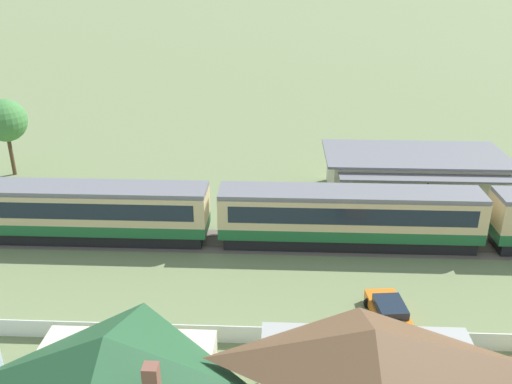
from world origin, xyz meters
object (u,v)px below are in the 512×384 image
Objects in this scene: passenger_train at (353,215)px; parked_car_orange at (389,312)px; cottage_brown_roof at (370,378)px; station_building at (413,174)px; yard_tree_0 at (5,121)px.

passenger_train is 9.13m from parked_car_orange.
cottage_brown_roof is 8.23m from parked_car_orange.
station_building is at bearing -21.84° from parked_car_orange.
parked_car_orange is at bearing -34.32° from yard_tree_0.
passenger_train is 16.57m from cottage_brown_roof.
passenger_train is 32.80m from yard_tree_0.
yard_tree_0 is at bearing 49.55° from parked_car_orange.
yard_tree_0 reaches higher than passenger_train.
cottage_brown_roof reaches higher than station_building.
station_building is at bearing -5.29° from yard_tree_0.
yard_tree_0 is (-31.28, 21.36, 4.65)m from parked_car_orange.
parked_car_orange is at bearing -83.08° from passenger_train.
cottage_brown_roof is 41.03m from yard_tree_0.
cottage_brown_roof is at bearing -106.12° from station_building.
parked_car_orange is (1.08, -8.90, -1.70)m from passenger_train.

